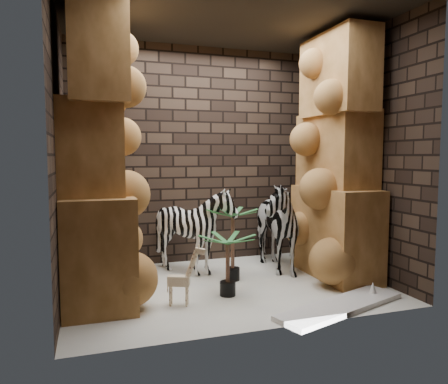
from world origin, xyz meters
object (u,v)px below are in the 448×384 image
object	(u,v)px
zebra_right	(269,217)
palm_front	(233,244)
giraffe_toy	(179,274)
zebra_left	(195,235)
palm_back	(228,265)
surfboard	(341,306)

from	to	relation	value
zebra_right	palm_front	xyz separation A→B (m)	(-0.62, -0.31, -0.25)
giraffe_toy	zebra_left	bearing A→B (deg)	89.65
giraffe_toy	palm_back	xyz separation A→B (m)	(0.56, 0.13, 0.02)
palm_back	surfboard	bearing A→B (deg)	-37.65
zebra_left	zebra_right	bearing A→B (deg)	-0.81
zebra_right	palm_back	size ratio (longest dim) A/B	2.06
palm_back	surfboard	distance (m)	1.21
giraffe_toy	palm_back	world-z (taller)	palm_back
palm_front	giraffe_toy	bearing A→B (deg)	-141.39
zebra_left	palm_front	size ratio (longest dim) A/B	1.27
palm_front	palm_back	world-z (taller)	palm_front
zebra_right	zebra_left	bearing A→B (deg)	177.28
giraffe_toy	palm_front	xyz separation A→B (m)	(0.79, 0.63, 0.12)
palm_front	surfboard	distance (m)	1.47
giraffe_toy	palm_front	bearing A→B (deg)	60.59
zebra_left	surfboard	distance (m)	1.99
giraffe_toy	surfboard	world-z (taller)	giraffe_toy
zebra_right	palm_back	world-z (taller)	zebra_right
palm_front	palm_back	size ratio (longest dim) A/B	1.31
palm_front	zebra_right	bearing A→B (deg)	26.73
zebra_left	palm_back	distance (m)	0.93
zebra_right	palm_back	distance (m)	1.23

